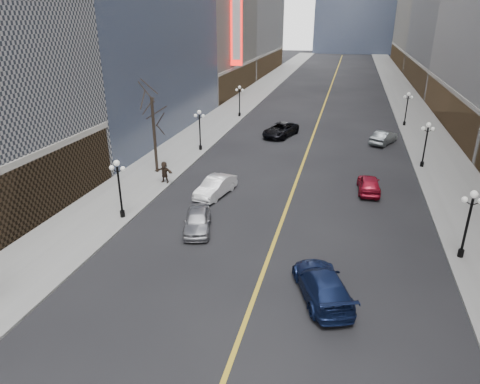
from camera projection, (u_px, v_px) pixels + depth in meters
The scene contains 18 objects.
sidewalk_east at pixel (417, 120), 62.44m from camera, with size 6.00×230.00×0.15m, color gray.
sidewalk_west at pixel (232, 111), 68.78m from camera, with size 6.00×230.00×0.15m, color gray.
lane_line at pixel (325, 103), 74.59m from camera, with size 0.25×200.00×0.02m, color gold.
streetlamp_east_1 at pixel (469, 217), 26.04m from camera, with size 1.26×0.44×4.52m.
streetlamp_east_2 at pixel (426, 140), 42.16m from camera, with size 1.26×0.44×4.52m.
streetlamp_east_3 at pixel (407, 105), 58.27m from camera, with size 1.26×0.44×4.52m.
streetlamp_west_1 at pixel (119, 183), 31.39m from camera, with size 1.26×0.44×4.52m.
streetlamp_west_2 at pixel (200, 126), 47.51m from camera, with size 1.26×0.44×4.52m.
streetlamp_west_3 at pixel (240, 98), 63.62m from camera, with size 1.26×0.44×4.52m.
theatre_marquee at pixel (237, 29), 73.59m from camera, with size 2.00×0.55×12.00m.
tree_west_far at pixel (152, 109), 39.45m from camera, with size 3.60×3.60×7.92m.
car_nb_near at pixel (197, 220), 30.46m from camera, with size 1.85×4.60×1.57m, color #A6A7AE.
car_nb_mid at pixel (216, 187), 36.36m from camera, with size 1.70×4.89×1.61m, color white.
car_nb_far at pixel (281, 130), 54.11m from camera, with size 2.82×6.11×1.70m, color black.
car_sb_near at pixel (322, 284), 23.15m from camera, with size 2.31×5.67×1.65m, color #121F46.
car_sb_mid at pixel (369, 184), 37.04m from camera, with size 1.82×4.51×1.54m, color maroon.
car_sb_far at pixel (384, 137), 50.97m from camera, with size 1.69×4.84×1.60m, color #545A5C.
ped_west_far at pixel (164, 172), 38.75m from camera, with size 1.84×0.53×1.98m, color #2E221A.
Camera 1 is at (4.02, 3.84, 14.33)m, focal length 32.00 mm.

